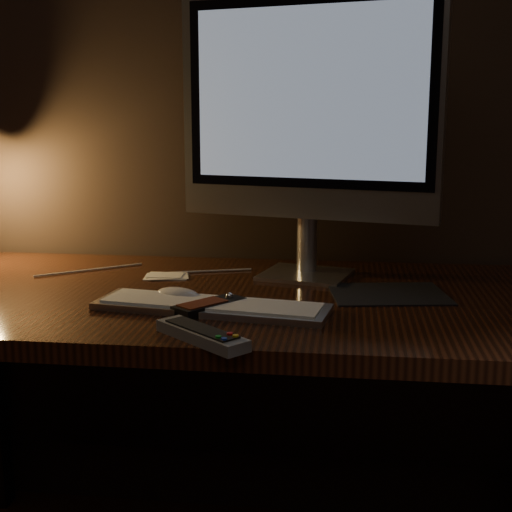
# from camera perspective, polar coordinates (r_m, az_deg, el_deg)

# --- Properties ---
(desk) EXTENTS (1.60, 0.75, 0.75)m
(desk) POSITION_cam_1_polar(r_m,az_deg,el_deg) (1.66, -1.62, -6.68)
(desk) COLOR #3A1A0D
(desk) RESTS_ON ground
(monitor) EXTENTS (0.61, 0.22, 0.65)m
(monitor) POSITION_cam_1_polar(r_m,az_deg,el_deg) (1.67, 4.17, 11.25)
(monitor) COLOR silver
(monitor) RESTS_ON desk
(keyboard) EXTENTS (0.49, 0.20, 0.02)m
(keyboard) POSITION_cam_1_polar(r_m,az_deg,el_deg) (1.43, -3.58, -3.99)
(keyboard) COLOR silver
(keyboard) RESTS_ON desk
(mousepad) EXTENTS (0.27, 0.23, 0.00)m
(mousepad) POSITION_cam_1_polar(r_m,az_deg,el_deg) (1.57, 10.54, -2.98)
(mousepad) COLOR black
(mousepad) RESTS_ON desk
(mouse) EXTENTS (0.11, 0.09, 0.02)m
(mouse) POSITION_cam_1_polar(r_m,az_deg,el_deg) (1.50, -6.26, -3.21)
(mouse) COLOR white
(mouse) RESTS_ON desk
(media_remote) EXTENTS (0.14, 0.15, 0.03)m
(media_remote) POSITION_cam_1_polar(r_m,az_deg,el_deg) (1.42, -3.73, -4.00)
(media_remote) COLOR black
(media_remote) RESTS_ON desk
(tv_remote) EXTENTS (0.19, 0.17, 0.03)m
(tv_remote) POSITION_cam_1_polar(r_m,az_deg,el_deg) (1.24, -4.36, -6.28)
(tv_remote) COLOR gray
(tv_remote) RESTS_ON desk
(papers) EXTENTS (0.11, 0.08, 0.01)m
(papers) POSITION_cam_1_polar(r_m,az_deg,el_deg) (1.72, -7.19, -1.61)
(papers) COLOR white
(papers) RESTS_ON desk
(cable) EXTENTS (0.48, 0.25, 0.00)m
(cable) POSITION_cam_1_polar(r_m,az_deg,el_deg) (1.77, -8.99, -1.25)
(cable) COLOR white
(cable) RESTS_ON desk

